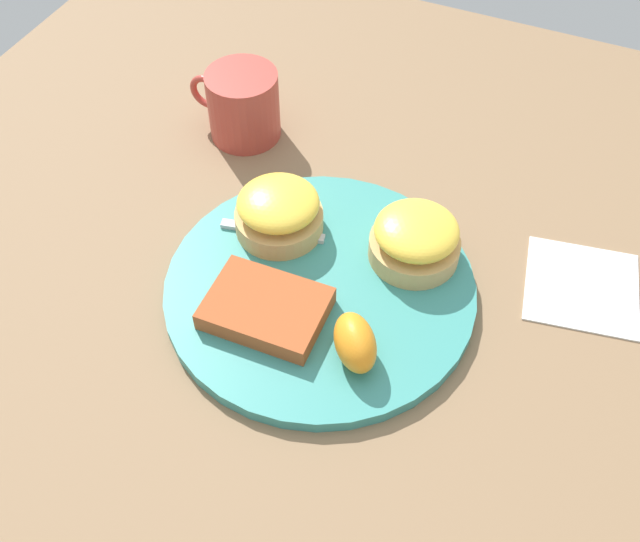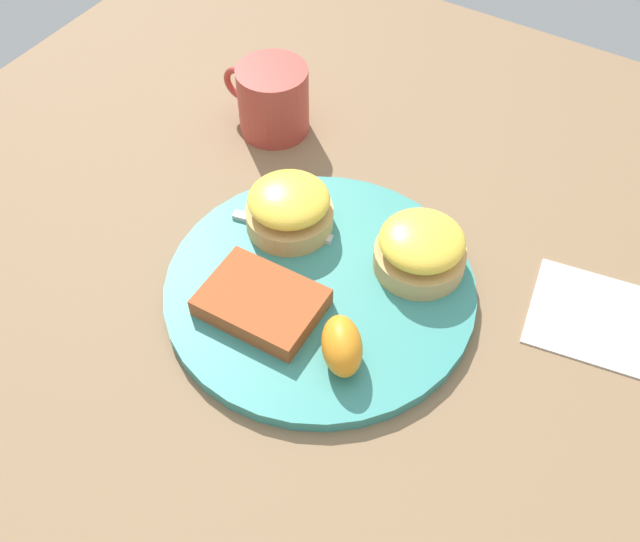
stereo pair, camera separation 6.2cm
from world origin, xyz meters
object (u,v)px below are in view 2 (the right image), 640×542
at_px(cup, 272,100).
at_px(hashbrown_patty, 261,302).
at_px(fork, 340,242).
at_px(sandwich_benedict_left, 421,249).
at_px(sandwich_benedict_right, 289,208).
at_px(orange_wedge, 342,346).

bearing_deg(cup, hashbrown_patty, 121.67).
bearing_deg(fork, cup, -37.72).
relative_size(fork, cup, 1.85).
height_order(sandwich_benedict_left, sandwich_benedict_right, same).
height_order(hashbrown_patty, cup, cup).
bearing_deg(hashbrown_patty, cup, -58.33).
height_order(sandwich_benedict_left, hashbrown_patty, sandwich_benedict_left).
relative_size(sandwich_benedict_right, cup, 0.82).
height_order(sandwich_benedict_left, cup, cup).
height_order(sandwich_benedict_right, fork, sandwich_benedict_right).
bearing_deg(orange_wedge, cup, -45.98).
xyz_separation_m(sandwich_benedict_left, fork, (0.08, 0.02, -0.02)).
height_order(sandwich_benedict_left, orange_wedge, sandwich_benedict_left).
distance_m(fork, cup, 0.22).
bearing_deg(sandwich_benedict_left, sandwich_benedict_right, 8.37).
bearing_deg(orange_wedge, fork, -58.70).
distance_m(sandwich_benedict_right, cup, 0.17).
height_order(sandwich_benedict_right, hashbrown_patty, sandwich_benedict_right).
xyz_separation_m(sandwich_benedict_left, sandwich_benedict_right, (0.14, 0.02, 0.00)).
bearing_deg(sandwich_benedict_right, orange_wedge, 138.57).
relative_size(sandwich_benedict_right, orange_wedge, 1.51).
relative_size(hashbrown_patty, fork, 0.53).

